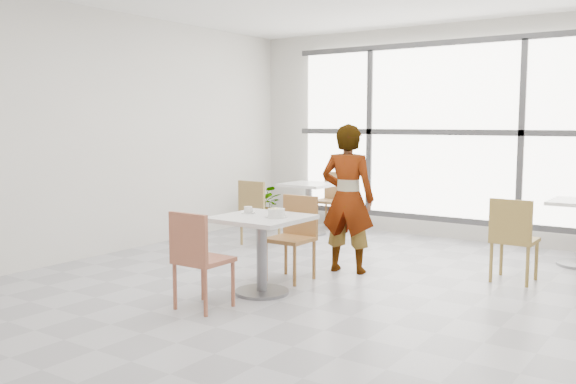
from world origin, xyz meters
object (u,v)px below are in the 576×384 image
Objects in this scene: bg_table_left at (309,201)px; bg_chair_left_near at (257,208)px; bg_chair_left_far at (333,196)px; bg_chair_right_near at (513,234)px; coffee_cup at (248,210)px; person at (348,199)px; chair_near at (197,254)px; main_table at (262,240)px; plant_left at (266,205)px; oatmeal_bowl at (276,213)px; chair_far at (295,232)px.

bg_table_left is 0.86× the size of bg_chair_left_near.
bg_chair_right_near is at bearing -29.40° from bg_chair_left_far.
bg_chair_left_far is (-1.13, 3.52, -0.28)m from coffee_cup.
chair_near is at bearing 67.79° from person.
coffee_cup is 0.18× the size of bg_chair_left_near.
main_table is 1.29m from person.
person is 2.41× the size of plant_left.
chair_near is 2.92m from bg_chair_left_near.
bg_chair_left_far is (-1.35, 3.59, -0.02)m from main_table.
plant_left is at bearing 128.31° from oatmeal_bowl.
bg_table_left is (-1.54, 2.93, -0.31)m from oatmeal_bowl.
bg_table_left is 3.44m from bg_chair_right_near.
bg_table_left is (-1.32, 2.30, -0.01)m from chair_far.
chair_far is 1.00× the size of bg_chair_right_near.
bg_chair_right_near is at bearing -172.68° from person.
plant_left is (-2.08, 3.05, -0.44)m from coffee_cup.
chair_near is 1.41m from chair_far.
bg_table_left is 0.63m from bg_chair_left_far.
oatmeal_bowl is 0.13× the size of person.
person is at bearing 68.80° from coffee_cup.
main_table is at bearing -69.41° from bg_chair_left_far.
chair_far is 1.29× the size of plant_left.
person is 2.39m from bg_table_left.
bg_chair_left_far is at bearing 110.59° from main_table.
chair_far is 1.16× the size of bg_table_left.
bg_chair_left_near is 1.29× the size of plant_left.
bg_chair_left_far reaches higher than plant_left.
oatmeal_bowl is at bearing -110.49° from chair_near.
main_table is 3.81× the size of oatmeal_bowl.
chair_near is 1.00× the size of chair_far.
bg_chair_right_near is (1.92, 1.13, 0.00)m from chair_far.
person is at bearing -100.64° from chair_near.
chair_near is (-0.13, -0.75, -0.02)m from main_table.
bg_chair_left_near reaches higher than main_table.
oatmeal_bowl is at bearing -51.69° from plant_left.
bg_chair_left_far is 1.07m from plant_left.
chair_far is at bearing 30.39° from bg_chair_right_near.
person is 1.86× the size of bg_chair_left_near.
person is (0.24, 1.23, 0.29)m from main_table.
plant_left is at bearing -153.79° from bg_chair_left_far.
bg_chair_left_near reaches higher than plant_left.
bg_chair_right_near is (1.70, 1.76, -0.29)m from oatmeal_bowl.
bg_chair_right_near reaches higher than bg_table_left.
chair_near is at bearing -92.65° from chair_far.
bg_chair_right_near reaches higher than coffee_cup.
bg_chair_left_far is at bearing -94.66° from bg_chair_left_near.
person is (0.31, 0.57, 0.31)m from chair_far.
bg_chair_right_near is at bearing 43.92° from main_table.
bg_chair_left_near is at bearing -62.37° from chair_near.
oatmeal_bowl is at bearing 9.10° from main_table.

